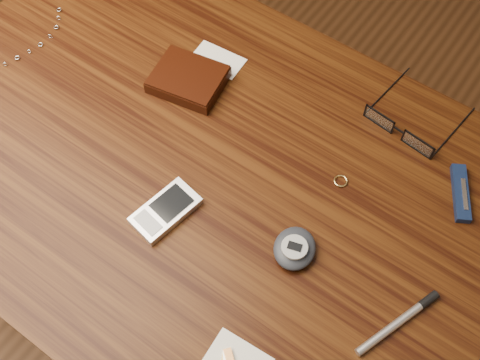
{
  "coord_description": "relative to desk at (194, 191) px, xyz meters",
  "views": [
    {
      "loc": [
        0.36,
        -0.37,
        1.55
      ],
      "look_at": [
        0.09,
        0.01,
        0.76
      ],
      "focal_mm": 45.0,
      "sensor_mm": 36.0,
      "label": 1
    }
  ],
  "objects": [
    {
      "name": "pda_phone",
      "position": [
        0.03,
        -0.1,
        0.11
      ],
      "size": [
        0.07,
        0.11,
        0.02
      ],
      "color": "silver",
      "rests_on": "desk"
    },
    {
      "name": "eyeglasses",
      "position": [
        0.24,
        0.23,
        0.12
      ],
      "size": [
        0.15,
        0.15,
        0.03
      ],
      "color": "black",
      "rests_on": "desk"
    },
    {
      "name": "pocket_knife",
      "position": [
        0.37,
        0.19,
        0.11
      ],
      "size": [
        0.07,
        0.09,
        0.01
      ],
      "color": "#0C1835",
      "rests_on": "desk"
    },
    {
      "name": "gold_ring",
      "position": [
        0.21,
        0.1,
        0.1
      ],
      "size": [
        0.03,
        0.03,
        0.0
      ],
      "primitive_type": "torus",
      "rotation": [
        0.0,
        0.0,
        0.35
      ],
      "color": "tan",
      "rests_on": "desk"
    },
    {
      "name": "wallet_and_card",
      "position": [
        -0.09,
        0.12,
        0.11
      ],
      "size": [
        0.13,
        0.16,
        0.03
      ],
      "color": "black",
      "rests_on": "desk"
    },
    {
      "name": "desk",
      "position": [
        0.0,
        0.0,
        0.0
      ],
      "size": [
        1.0,
        0.7,
        0.75
      ],
      "color": "#321808",
      "rests_on": "ground"
    },
    {
      "name": "pedometer",
      "position": [
        0.22,
        -0.04,
        0.11
      ],
      "size": [
        0.08,
        0.08,
        0.03
      ],
      "color": "#21242D",
      "rests_on": "desk"
    },
    {
      "name": "ground",
      "position": [
        0.0,
        0.0,
        -0.65
      ],
      "size": [
        3.8,
        3.8,
        0.0
      ],
      "primitive_type": "plane",
      "color": "#472814",
      "rests_on": "ground"
    },
    {
      "name": "silver_pen",
      "position": [
        0.39,
        -0.04,
        0.11
      ],
      "size": [
        0.06,
        0.14,
        0.01
      ],
      "color": "#B6B6BA",
      "rests_on": "desk"
    }
  ]
}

